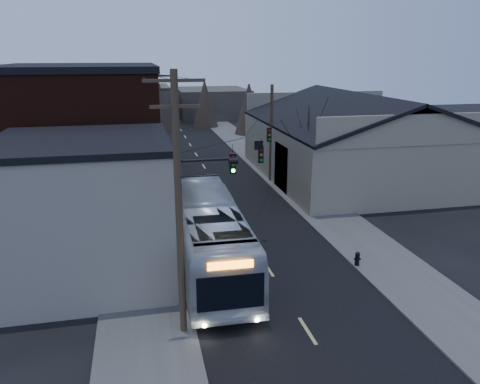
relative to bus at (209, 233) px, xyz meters
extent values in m
plane|color=black|center=(3.00, -9.03, -1.87)|extent=(160.00, 160.00, 0.00)
cube|color=black|center=(3.00, 20.97, -1.86)|extent=(9.00, 110.00, 0.02)
cube|color=#474744|center=(-3.50, 20.97, -1.81)|extent=(4.00, 110.00, 0.12)
cube|color=#474744|center=(9.50, 20.97, -1.81)|extent=(4.00, 110.00, 0.12)
cube|color=gray|center=(-6.00, -0.03, 1.63)|extent=(8.00, 8.00, 7.00)
cube|color=black|center=(-7.00, 10.97, 3.13)|extent=(10.00, 12.00, 10.00)
cube|color=#352F2A|center=(-6.50, 26.97, 1.63)|extent=(9.00, 14.00, 7.00)
cube|color=gray|center=(16.00, 15.97, 0.63)|extent=(16.00, 20.00, 5.00)
cube|color=black|center=(12.00, 15.97, 4.43)|extent=(8.16, 20.60, 2.86)
cube|color=black|center=(20.00, 15.97, 4.43)|extent=(8.16, 20.60, 2.86)
cube|color=#352F2A|center=(-3.00, 55.97, 1.13)|extent=(10.00, 12.00, 6.00)
cube|color=#352F2A|center=(10.00, 60.97, 0.63)|extent=(12.00, 14.00, 5.00)
cone|color=black|center=(9.50, 10.97, 1.73)|extent=(0.40, 0.40, 7.20)
cylinder|color=#382B1E|center=(-2.00, -6.03, 3.38)|extent=(0.28, 0.28, 10.50)
cube|color=#382B1E|center=(-2.00, -6.03, 8.23)|extent=(2.20, 0.12, 0.12)
cylinder|color=#382B1E|center=(-2.00, 8.97, 3.13)|extent=(0.28, 0.28, 10.00)
cube|color=#382B1E|center=(-2.00, 8.97, 7.73)|extent=(2.20, 0.12, 0.12)
cylinder|color=#382B1E|center=(-2.00, 23.97, 2.88)|extent=(0.28, 0.28, 9.50)
cube|color=#382B1E|center=(-2.00, 23.97, 7.23)|extent=(2.20, 0.12, 0.12)
cylinder|color=#382B1E|center=(-2.00, 38.97, 2.63)|extent=(0.28, 0.28, 9.00)
cube|color=#382B1E|center=(-2.00, 38.97, 6.73)|extent=(2.20, 0.12, 0.12)
cylinder|color=#382B1E|center=(8.00, 15.97, 2.38)|extent=(0.28, 0.28, 8.50)
cube|color=black|center=(1.00, -1.53, 4.08)|extent=(0.28, 0.20, 1.00)
cube|color=black|center=(3.60, 2.97, 3.48)|extent=(0.28, 0.20, 1.00)
cube|color=black|center=(5.80, 8.97, 3.58)|extent=(0.28, 0.20, 1.00)
imported|color=#B6BDC3|center=(0.00, 0.00, 0.00)|extent=(3.44, 13.52, 3.75)
imported|color=#AFB1B7|center=(-1.30, 28.00, -1.15)|extent=(1.74, 4.46, 1.45)
cylinder|color=black|center=(7.70, -1.89, -1.45)|extent=(0.24, 0.24, 0.60)
sphere|color=black|center=(7.70, -1.89, -1.12)|extent=(0.26, 0.26, 0.26)
cylinder|color=black|center=(7.70, -1.89, -1.40)|extent=(0.37, 0.21, 0.12)
camera|label=1|loc=(-3.36, -22.90, 9.13)|focal=35.00mm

